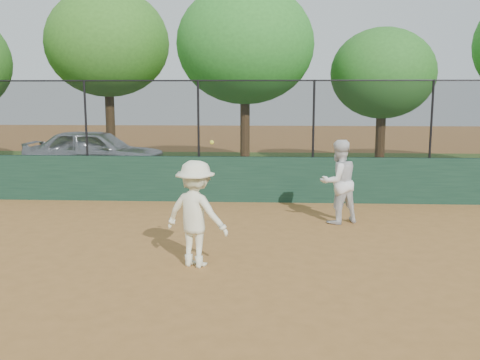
# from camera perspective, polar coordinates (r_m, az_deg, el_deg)

# --- Properties ---
(ground) EXTENTS (80.00, 80.00, 0.00)m
(ground) POSITION_cam_1_polar(r_m,az_deg,el_deg) (8.56, -6.26, -10.29)
(ground) COLOR #9C6732
(ground) RESTS_ON ground
(back_wall) EXTENTS (26.00, 0.20, 1.20)m
(back_wall) POSITION_cam_1_polar(r_m,az_deg,el_deg) (14.20, -2.39, 0.09)
(back_wall) COLOR #1C3E2B
(back_wall) RESTS_ON ground
(grass_strip) EXTENTS (36.00, 12.00, 0.01)m
(grass_strip) POSITION_cam_1_polar(r_m,az_deg,el_deg) (20.21, -0.75, 1.12)
(grass_strip) COLOR #2C4916
(grass_strip) RESTS_ON ground
(parked_car) EXTENTS (4.84, 1.95, 1.65)m
(parked_car) POSITION_cam_1_polar(r_m,az_deg,el_deg) (19.36, -15.14, 2.90)
(parked_car) COLOR #B9BDC3
(parked_car) RESTS_ON ground
(player_second) EXTENTS (1.12, 1.04, 1.86)m
(player_second) POSITION_cam_1_polar(r_m,az_deg,el_deg) (11.97, 10.45, -0.18)
(player_second) COLOR white
(player_second) RESTS_ON ground
(player_main) EXTENTS (1.31, 1.06, 2.12)m
(player_main) POSITION_cam_1_polar(r_m,az_deg,el_deg) (8.88, -4.73, -3.60)
(player_main) COLOR white
(player_main) RESTS_ON ground
(fence_assembly) EXTENTS (26.00, 0.06, 2.00)m
(fence_assembly) POSITION_cam_1_polar(r_m,az_deg,el_deg) (14.04, -2.55, 6.70)
(fence_assembly) COLOR black
(fence_assembly) RESTS_ON back_wall
(tree_1) EXTENTS (4.82, 4.39, 6.87)m
(tree_1) POSITION_cam_1_polar(r_m,az_deg,el_deg) (22.05, -13.97, 13.97)
(tree_1) COLOR #412D16
(tree_1) RESTS_ON ground
(tree_2) EXTENTS (4.95, 4.50, 6.73)m
(tree_2) POSITION_cam_1_polar(r_m,az_deg,el_deg) (19.75, 0.55, 14.24)
(tree_2) COLOR #4C321B
(tree_2) RESTS_ON ground
(tree_3) EXTENTS (3.86, 3.51, 5.25)m
(tree_3) POSITION_cam_1_polar(r_m,az_deg,el_deg) (20.77, 15.00, 10.90)
(tree_3) COLOR #3E2814
(tree_3) RESTS_ON ground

